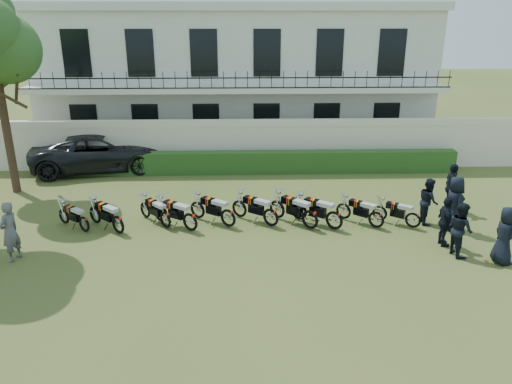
{
  "coord_description": "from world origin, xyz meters",
  "views": [
    {
      "loc": [
        0.24,
        -14.54,
        6.98
      ],
      "look_at": [
        0.73,
        1.62,
        1.1
      ],
      "focal_mm": 35.0,
      "sensor_mm": 36.0,
      "label": 1
    }
  ],
  "objects_px": {
    "motorcycle_9": "(413,216)",
    "motorcycle_8": "(377,216)",
    "officer_3": "(454,203)",
    "officer_1": "(460,229)",
    "motorcycle_0": "(84,220)",
    "officer_4": "(428,201)",
    "motorcycle_2": "(165,216)",
    "suv": "(101,152)",
    "officer_0": "(505,235)",
    "officer_5": "(451,188)",
    "inspector": "(10,232)",
    "motorcycle_6": "(310,215)",
    "motorcycle_4": "(228,214)",
    "motorcycle_7": "(334,216)",
    "motorcycle_3": "(190,218)",
    "officer_2": "(445,222)",
    "motorcycle_5": "(271,213)"
  },
  "relations": [
    {
      "from": "officer_0",
      "to": "motorcycle_9",
      "type": "bearing_deg",
      "value": 27.33
    },
    {
      "from": "motorcycle_9",
      "to": "motorcycle_8",
      "type": "bearing_deg",
      "value": 122.99
    },
    {
      "from": "motorcycle_5",
      "to": "officer_5",
      "type": "xyz_separation_m",
      "value": [
        6.69,
        1.26,
        0.4
      ]
    },
    {
      "from": "motorcycle_3",
      "to": "inspector",
      "type": "bearing_deg",
      "value": 146.42
    },
    {
      "from": "motorcycle_5",
      "to": "officer_4",
      "type": "height_order",
      "value": "officer_4"
    },
    {
      "from": "motorcycle_2",
      "to": "inspector",
      "type": "distance_m",
      "value": 4.74
    },
    {
      "from": "motorcycle_2",
      "to": "officer_1",
      "type": "xyz_separation_m",
      "value": [
        9.14,
        -2.21,
        0.38
      ]
    },
    {
      "from": "motorcycle_8",
      "to": "officer_3",
      "type": "height_order",
      "value": "officer_3"
    },
    {
      "from": "motorcycle_9",
      "to": "inspector",
      "type": "height_order",
      "value": "inspector"
    },
    {
      "from": "motorcycle_9",
      "to": "officer_4",
      "type": "bearing_deg",
      "value": -19.33
    },
    {
      "from": "motorcycle_0",
      "to": "officer_5",
      "type": "height_order",
      "value": "officer_5"
    },
    {
      "from": "motorcycle_2",
      "to": "motorcycle_5",
      "type": "xyz_separation_m",
      "value": [
        3.59,
        0.04,
        0.04
      ]
    },
    {
      "from": "motorcycle_6",
      "to": "officer_3",
      "type": "distance_m",
      "value": 4.82
    },
    {
      "from": "motorcycle_4",
      "to": "officer_3",
      "type": "relative_size",
      "value": 0.89
    },
    {
      "from": "motorcycle_4",
      "to": "officer_0",
      "type": "bearing_deg",
      "value": -73.58
    },
    {
      "from": "motorcycle_6",
      "to": "motorcycle_0",
      "type": "bearing_deg",
      "value": 133.09
    },
    {
      "from": "motorcycle_0",
      "to": "officer_4",
      "type": "distance_m",
      "value": 11.72
    },
    {
      "from": "motorcycle_6",
      "to": "motorcycle_7",
      "type": "xyz_separation_m",
      "value": [
        0.81,
        -0.07,
        -0.01
      ]
    },
    {
      "from": "officer_1",
      "to": "motorcycle_8",
      "type": "bearing_deg",
      "value": 35.35
    },
    {
      "from": "motorcycle_0",
      "to": "officer_3",
      "type": "bearing_deg",
      "value": -52.32
    },
    {
      "from": "motorcycle_6",
      "to": "motorcycle_2",
      "type": "bearing_deg",
      "value": 130.35
    },
    {
      "from": "officer_3",
      "to": "officer_1",
      "type": "bearing_deg",
      "value": 160.62
    },
    {
      "from": "motorcycle_2",
      "to": "motorcycle_5",
      "type": "distance_m",
      "value": 3.59
    },
    {
      "from": "motorcycle_6",
      "to": "motorcycle_8",
      "type": "height_order",
      "value": "motorcycle_6"
    },
    {
      "from": "suv",
      "to": "motorcycle_0",
      "type": "bearing_deg",
      "value": 178.56
    },
    {
      "from": "motorcycle_6",
      "to": "officer_0",
      "type": "xyz_separation_m",
      "value": [
        5.32,
        -2.53,
        0.35
      ]
    },
    {
      "from": "motorcycle_4",
      "to": "motorcycle_8",
      "type": "bearing_deg",
      "value": -57.16
    },
    {
      "from": "motorcycle_5",
      "to": "officer_4",
      "type": "xyz_separation_m",
      "value": [
        5.46,
        0.19,
        0.31
      ]
    },
    {
      "from": "motorcycle_9",
      "to": "officer_0",
      "type": "height_order",
      "value": "officer_0"
    },
    {
      "from": "motorcycle_5",
      "to": "inspector",
      "type": "bearing_deg",
      "value": 143.38
    },
    {
      "from": "motorcycle_3",
      "to": "motorcycle_7",
      "type": "relative_size",
      "value": 1.0
    },
    {
      "from": "inspector",
      "to": "officer_1",
      "type": "bearing_deg",
      "value": 108.82
    },
    {
      "from": "motorcycle_7",
      "to": "motorcycle_8",
      "type": "distance_m",
      "value": 1.46
    },
    {
      "from": "motorcycle_0",
      "to": "officer_0",
      "type": "xyz_separation_m",
      "value": [
        12.88,
        -2.53,
        0.45
      ]
    },
    {
      "from": "officer_5",
      "to": "inspector",
      "type": "bearing_deg",
      "value": 109.36
    },
    {
      "from": "motorcycle_2",
      "to": "motorcycle_8",
      "type": "distance_m",
      "value": 7.16
    },
    {
      "from": "motorcycle_5",
      "to": "motorcycle_6",
      "type": "distance_m",
      "value": 1.33
    },
    {
      "from": "motorcycle_8",
      "to": "officer_5",
      "type": "relative_size",
      "value": 0.81
    },
    {
      "from": "suv",
      "to": "officer_1",
      "type": "bearing_deg",
      "value": -136.02
    },
    {
      "from": "motorcycle_9",
      "to": "officer_5",
      "type": "distance_m",
      "value": 2.46
    },
    {
      "from": "officer_1",
      "to": "motorcycle_6",
      "type": "bearing_deg",
      "value": 55.75
    },
    {
      "from": "motorcycle_7",
      "to": "suv",
      "type": "relative_size",
      "value": 0.27
    },
    {
      "from": "officer_1",
      "to": "motorcycle_5",
      "type": "bearing_deg",
      "value": 58.68
    },
    {
      "from": "motorcycle_9",
      "to": "officer_2",
      "type": "xyz_separation_m",
      "value": [
        0.53,
        -1.34,
        0.38
      ]
    },
    {
      "from": "suv",
      "to": "officer_0",
      "type": "distance_m",
      "value": 17.05
    },
    {
      "from": "officer_2",
      "to": "officer_5",
      "type": "distance_m",
      "value": 3.17
    },
    {
      "from": "inspector",
      "to": "motorcycle_4",
      "type": "bearing_deg",
      "value": 128.13
    },
    {
      "from": "suv",
      "to": "officer_0",
      "type": "bearing_deg",
      "value": -135.51
    },
    {
      "from": "motorcycle_2",
      "to": "motorcycle_8",
      "type": "xyz_separation_m",
      "value": [
        7.16,
        -0.2,
        0.0
      ]
    },
    {
      "from": "motorcycle_7",
      "to": "inspector",
      "type": "distance_m",
      "value": 10.08
    }
  ]
}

